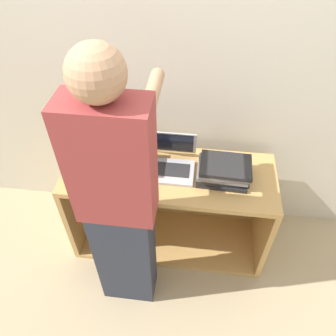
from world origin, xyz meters
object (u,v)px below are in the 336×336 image
Objects in this scene: laptop_stack_left at (116,158)px; person at (118,205)px; laptop_open at (170,162)px; laptop_stack_right at (223,170)px.

person is (0.12, -0.43, 0.07)m from laptop_stack_left.
laptop_open reaches higher than laptop_stack_left.
person is at bearing -142.59° from laptop_stack_right.
laptop_stack_right is (0.34, -0.05, 0.01)m from laptop_open.
person is (-0.22, -0.48, 0.11)m from laptop_open.
person is at bearing -74.04° from laptop_stack_left.
laptop_stack_left is 0.45m from person.
laptop_stack_right is at bearing -0.28° from laptop_stack_left.
laptop_stack_right is (0.68, -0.00, -0.03)m from laptop_stack_left.
laptop_stack_left is 0.99× the size of laptop_stack_right.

